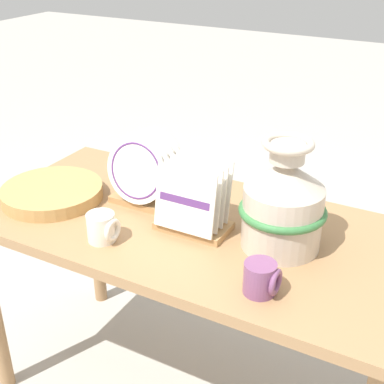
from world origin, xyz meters
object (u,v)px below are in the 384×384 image
dish_rack_round_plates (144,176)px  mug_cream_glaze (102,228)px  ceramic_vase (283,203)px  wicker_charger_stack (52,193)px  dish_rack_square_plates (194,206)px  mug_plum_glaze (261,278)px

dish_rack_round_plates → mug_cream_glaze: 0.27m
mug_cream_glaze → ceramic_vase: bearing=25.5°
ceramic_vase → wicker_charger_stack: 0.80m
ceramic_vase → dish_rack_round_plates: bearing=176.1°
ceramic_vase → dish_rack_square_plates: 0.28m
dish_rack_round_plates → mug_plum_glaze: (0.53, -0.27, -0.06)m
dish_rack_round_plates → ceramic_vase: bearing=-3.9°
mug_cream_glaze → wicker_charger_stack: bearing=156.8°
mug_cream_glaze → dish_rack_square_plates: bearing=42.5°
dish_rack_square_plates → ceramic_vase: bearing=7.8°
ceramic_vase → mug_plum_glaze: size_ratio=3.60×
wicker_charger_stack → mug_plum_glaze: size_ratio=3.73×
dish_rack_round_plates → mug_cream_glaze: dish_rack_round_plates is taller
dish_rack_round_plates → mug_cream_glaze: bearing=-85.6°
dish_rack_round_plates → mug_plum_glaze: dish_rack_round_plates is taller
ceramic_vase → dish_rack_round_plates: size_ratio=1.35×
wicker_charger_stack → ceramic_vase: bearing=6.5°
dish_rack_square_plates → wicker_charger_stack: size_ratio=0.65×
dish_rack_round_plates → dish_rack_square_plates: 0.24m
mug_cream_glaze → mug_plum_glaze: bearing=-1.3°
wicker_charger_stack → mug_plum_glaze: (0.82, -0.15, 0.02)m
mug_cream_glaze → dish_rack_round_plates: bearing=94.4°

